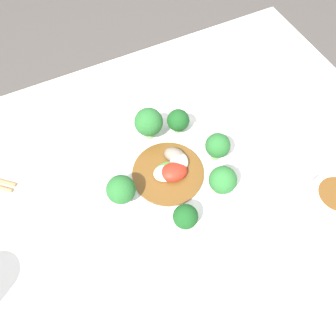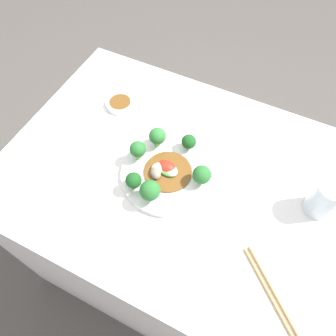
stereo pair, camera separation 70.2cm
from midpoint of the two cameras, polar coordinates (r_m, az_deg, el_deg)
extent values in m
plane|color=#4C4742|center=(1.38, 8.41, -30.24)|extent=(8.00, 8.00, 0.00)
cube|color=silver|center=(1.02, 11.44, -30.40)|extent=(0.95, 0.70, 0.73)
cylinder|color=white|center=(0.66, 18.17, -28.32)|extent=(0.25, 0.25, 0.02)
cylinder|color=#70A356|center=(0.66, 18.84, -19.81)|extent=(0.01, 0.01, 0.01)
sphere|color=#19511E|center=(0.63, 19.48, -19.42)|extent=(0.04, 0.04, 0.04)
cylinder|color=#7AAD5B|center=(0.67, 25.81, -24.05)|extent=(0.02, 0.02, 0.02)
sphere|color=#286B2D|center=(0.64, 26.85, -23.73)|extent=(0.04, 0.04, 0.04)
cylinder|color=#89B76B|center=(0.66, 23.16, -35.65)|extent=(0.01, 0.01, 0.01)
sphere|color=#19511E|center=(0.64, 24.04, -35.79)|extent=(0.04, 0.04, 0.04)
cylinder|color=#89B76B|center=(0.64, 14.24, -21.31)|extent=(0.02, 0.02, 0.02)
sphere|color=#286B2D|center=(0.61, 14.91, -20.86)|extent=(0.05, 0.05, 0.05)
cylinder|color=#7AAD5B|center=(0.67, 27.49, -29.59)|extent=(0.02, 0.02, 0.02)
sphere|color=#2D7533|center=(0.65, 28.65, -29.47)|extent=(0.05, 0.05, 0.05)
cylinder|color=#89B76B|center=(0.63, 11.57, -33.54)|extent=(0.02, 0.02, 0.02)
sphere|color=#286B2D|center=(0.60, 12.12, -33.70)|extent=(0.05, 0.05, 0.05)
cylinder|color=brown|center=(0.65, 18.44, -28.28)|extent=(0.13, 0.13, 0.00)
ellipsoid|color=#4C933D|center=(0.64, 18.78, -28.25)|extent=(0.06, 0.05, 0.02)
ellipsoid|color=red|center=(0.64, 19.70, -28.41)|extent=(0.05, 0.05, 0.02)
ellipsoid|color=gray|center=(0.64, 19.31, -25.33)|extent=(0.05, 0.05, 0.02)
ellipsoid|color=silver|center=(0.65, 20.23, -26.18)|extent=(0.03, 0.04, 0.02)
ellipsoid|color=silver|center=(0.64, 18.25, -28.68)|extent=(0.05, 0.04, 0.02)
cylinder|color=white|center=(0.79, 41.68, -25.99)|extent=(0.09, 0.09, 0.01)
camera|label=1|loc=(0.35, 101.91, -58.26)|focal=35.00mm
camera|label=2|loc=(0.35, -78.09, 58.26)|focal=35.00mm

